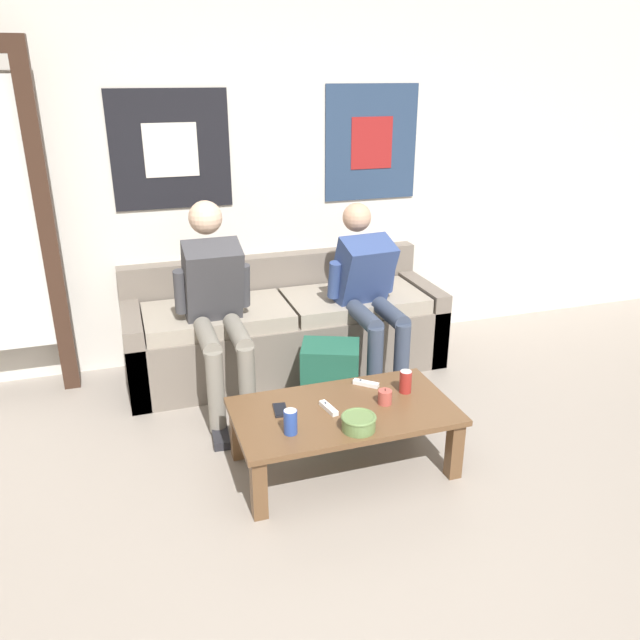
{
  "coord_description": "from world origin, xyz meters",
  "views": [
    {
      "loc": [
        -0.94,
        -1.73,
        1.96
      ],
      "look_at": [
        0.06,
        1.34,
        0.67
      ],
      "focal_mm": 35.0,
      "sensor_mm": 36.0,
      "label": 1
    }
  ],
  "objects_px": {
    "pillar_candle": "(385,397)",
    "drink_can_red": "(405,382)",
    "couch": "(285,330)",
    "person_seated_teen": "(369,290)",
    "game_controller_near_right": "(366,383)",
    "coffee_table": "(344,418)",
    "backpack": "(330,380)",
    "person_seated_adult": "(216,300)",
    "ceramic_bowl": "(359,422)",
    "game_controller_near_left": "(329,408)",
    "drink_can_blue": "(290,422)",
    "cell_phone": "(280,410)"
  },
  "relations": [
    {
      "from": "couch",
      "to": "pillar_candle",
      "type": "bearing_deg",
      "value": -81.58
    },
    {
      "from": "drink_can_red",
      "to": "cell_phone",
      "type": "xyz_separation_m",
      "value": [
        -0.69,
        0.01,
        -0.06
      ]
    },
    {
      "from": "person_seated_teen",
      "to": "cell_phone",
      "type": "bearing_deg",
      "value": -134.45
    },
    {
      "from": "ceramic_bowl",
      "to": "pillar_candle",
      "type": "relative_size",
      "value": 1.98
    },
    {
      "from": "couch",
      "to": "person_seated_adult",
      "type": "distance_m",
      "value": 0.75
    },
    {
      "from": "person_seated_adult",
      "to": "backpack",
      "type": "distance_m",
      "value": 0.84
    },
    {
      "from": "couch",
      "to": "drink_can_red",
      "type": "bearing_deg",
      "value": -73.98
    },
    {
      "from": "couch",
      "to": "backpack",
      "type": "xyz_separation_m",
      "value": [
        0.1,
        -0.69,
        -0.07
      ]
    },
    {
      "from": "pillar_candle",
      "to": "game_controller_near_left",
      "type": "relative_size",
      "value": 0.59
    },
    {
      "from": "coffee_table",
      "to": "drink_can_red",
      "type": "xyz_separation_m",
      "value": [
        0.38,
        0.07,
        0.12
      ]
    },
    {
      "from": "drink_can_red",
      "to": "game_controller_near_left",
      "type": "relative_size",
      "value": 0.84
    },
    {
      "from": "couch",
      "to": "pillar_candle",
      "type": "xyz_separation_m",
      "value": [
        0.19,
        -1.29,
        0.11
      ]
    },
    {
      "from": "coffee_table",
      "to": "drink_can_red",
      "type": "distance_m",
      "value": 0.4
    },
    {
      "from": "game_controller_near_right",
      "to": "cell_phone",
      "type": "relative_size",
      "value": 0.9
    },
    {
      "from": "drink_can_blue",
      "to": "ceramic_bowl",
      "type": "bearing_deg",
      "value": -12.49
    },
    {
      "from": "couch",
      "to": "drink_can_blue",
      "type": "relative_size",
      "value": 17.38
    },
    {
      "from": "pillar_candle",
      "to": "drink_can_red",
      "type": "height_order",
      "value": "drink_can_red"
    },
    {
      "from": "couch",
      "to": "person_seated_teen",
      "type": "distance_m",
      "value": 0.69
    },
    {
      "from": "coffee_table",
      "to": "person_seated_teen",
      "type": "relative_size",
      "value": 0.98
    },
    {
      "from": "backpack",
      "to": "ceramic_bowl",
      "type": "distance_m",
      "value": 0.83
    },
    {
      "from": "person_seated_teen",
      "to": "backpack",
      "type": "distance_m",
      "value": 0.66
    },
    {
      "from": "backpack",
      "to": "cell_phone",
      "type": "height_order",
      "value": "backpack"
    },
    {
      "from": "ceramic_bowl",
      "to": "game_controller_near_right",
      "type": "relative_size",
      "value": 1.33
    },
    {
      "from": "couch",
      "to": "backpack",
      "type": "bearing_deg",
      "value": -81.98
    },
    {
      "from": "coffee_table",
      "to": "couch",
      "type": "bearing_deg",
      "value": 88.58
    },
    {
      "from": "pillar_candle",
      "to": "drink_can_red",
      "type": "xyz_separation_m",
      "value": [
        0.16,
        0.08,
        0.02
      ]
    },
    {
      "from": "game_controller_near_right",
      "to": "cell_phone",
      "type": "distance_m",
      "value": 0.53
    },
    {
      "from": "person_seated_adult",
      "to": "game_controller_near_left",
      "type": "height_order",
      "value": "person_seated_adult"
    },
    {
      "from": "game_controller_near_left",
      "to": "cell_phone",
      "type": "xyz_separation_m",
      "value": [
        -0.24,
        0.07,
        -0.01
      ]
    },
    {
      "from": "ceramic_bowl",
      "to": "cell_phone",
      "type": "bearing_deg",
      "value": 137.27
    },
    {
      "from": "person_seated_adult",
      "to": "drink_can_red",
      "type": "bearing_deg",
      "value": -44.34
    },
    {
      "from": "person_seated_adult",
      "to": "ceramic_bowl",
      "type": "xyz_separation_m",
      "value": [
        0.49,
        -1.12,
        -0.29
      ]
    },
    {
      "from": "coffee_table",
      "to": "person_seated_teen",
      "type": "height_order",
      "value": "person_seated_teen"
    },
    {
      "from": "backpack",
      "to": "game_controller_near_left",
      "type": "bearing_deg",
      "value": -109.77
    },
    {
      "from": "couch",
      "to": "backpack",
      "type": "distance_m",
      "value": 0.7
    },
    {
      "from": "backpack",
      "to": "person_seated_adult",
      "type": "bearing_deg",
      "value": 152.03
    },
    {
      "from": "game_controller_near_right",
      "to": "cell_phone",
      "type": "bearing_deg",
      "value": -166.7
    },
    {
      "from": "person_seated_teen",
      "to": "cell_phone",
      "type": "relative_size",
      "value": 8.1
    },
    {
      "from": "couch",
      "to": "coffee_table",
      "type": "distance_m",
      "value": 1.27
    },
    {
      "from": "person_seated_adult",
      "to": "game_controller_near_left",
      "type": "xyz_separation_m",
      "value": [
        0.41,
        -0.9,
        -0.32
      ]
    },
    {
      "from": "coffee_table",
      "to": "person_seated_teen",
      "type": "distance_m",
      "value": 1.1
    },
    {
      "from": "game_controller_near_right",
      "to": "coffee_table",
      "type": "bearing_deg",
      "value": -135.08
    },
    {
      "from": "ceramic_bowl",
      "to": "game_controller_near_left",
      "type": "height_order",
      "value": "ceramic_bowl"
    },
    {
      "from": "drink_can_red",
      "to": "backpack",
      "type": "bearing_deg",
      "value": 115.69
    },
    {
      "from": "backpack",
      "to": "cell_phone",
      "type": "relative_size",
      "value": 3.03
    },
    {
      "from": "backpack",
      "to": "game_controller_near_right",
      "type": "relative_size",
      "value": 3.34
    },
    {
      "from": "pillar_candle",
      "to": "drink_can_blue",
      "type": "xyz_separation_m",
      "value": [
        -0.54,
        -0.12,
        0.02
      ]
    },
    {
      "from": "couch",
      "to": "person_seated_adult",
      "type": "bearing_deg",
      "value": -145.26
    },
    {
      "from": "backpack",
      "to": "drink_can_blue",
      "type": "distance_m",
      "value": 0.88
    },
    {
      "from": "person_seated_adult",
      "to": "person_seated_teen",
      "type": "xyz_separation_m",
      "value": [
        0.99,
        0.0,
        -0.04
      ]
    }
  ]
}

